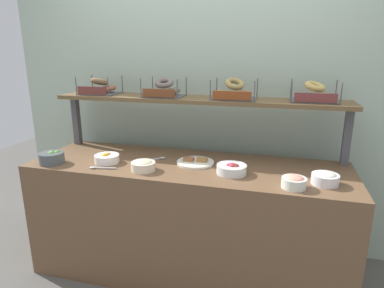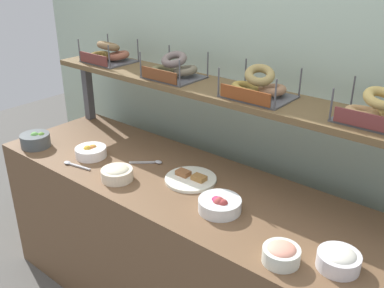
{
  "view_description": "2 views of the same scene",
  "coord_description": "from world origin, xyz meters",
  "px_view_note": "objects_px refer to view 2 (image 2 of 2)",
  "views": [
    {
      "loc": [
        0.61,
        -2.09,
        1.6
      ],
      "look_at": [
        0.03,
        0.01,
        1.0
      ],
      "focal_mm": 30.85,
      "sensor_mm": 36.0,
      "label": 1
    },
    {
      "loc": [
        1.27,
        -1.45,
        1.92
      ],
      "look_at": [
        0.04,
        0.05,
        1.04
      ],
      "focal_mm": 40.55,
      "sensor_mm": 36.0,
      "label": 2
    }
  ],
  "objects_px": {
    "serving_plate_white": "(191,179)",
    "serving_spoon_near_plate": "(73,164)",
    "bowl_cream_cheese": "(339,259)",
    "bagel_basket_cinnamon_raisin": "(108,54)",
    "bagel_basket_sesame": "(378,112)",
    "bowl_fruit_salad": "(91,152)",
    "bagel_basket_everything": "(258,87)",
    "serving_spoon_by_edge": "(151,162)",
    "bowl_lox_spread": "(281,254)",
    "bowl_potato_salad": "(117,173)",
    "bagel_basket_poppy": "(174,69)",
    "bowl_beet_salad": "(220,205)",
    "bowl_veggie_mix": "(36,140)"
  },
  "relations": [
    {
      "from": "bagel_basket_sesame",
      "to": "bowl_beet_salad",
      "type": "bearing_deg",
      "value": -141.35
    },
    {
      "from": "bagel_basket_cinnamon_raisin",
      "to": "bagel_basket_sesame",
      "type": "xyz_separation_m",
      "value": [
        1.62,
        0.01,
        -0.0
      ]
    },
    {
      "from": "bagel_basket_poppy",
      "to": "bagel_basket_sesame",
      "type": "relative_size",
      "value": 0.94
    },
    {
      "from": "bagel_basket_poppy",
      "to": "bowl_fruit_salad",
      "type": "bearing_deg",
      "value": -129.33
    },
    {
      "from": "bowl_cream_cheese",
      "to": "bagel_basket_cinnamon_raisin",
      "type": "distance_m",
      "value": 1.79
    },
    {
      "from": "bowl_cream_cheese",
      "to": "serving_spoon_near_plate",
      "type": "relative_size",
      "value": 0.88
    },
    {
      "from": "bowl_veggie_mix",
      "to": "serving_spoon_near_plate",
      "type": "xyz_separation_m",
      "value": [
        0.37,
        -0.02,
        -0.03
      ]
    },
    {
      "from": "serving_plate_white",
      "to": "bagel_basket_cinnamon_raisin",
      "type": "bearing_deg",
      "value": 164.27
    },
    {
      "from": "bowl_fruit_salad",
      "to": "serving_spoon_by_edge",
      "type": "bearing_deg",
      "value": 25.69
    },
    {
      "from": "serving_spoon_near_plate",
      "to": "bowl_beet_salad",
      "type": "bearing_deg",
      "value": 9.38
    },
    {
      "from": "bowl_fruit_salad",
      "to": "serving_spoon_by_edge",
      "type": "relative_size",
      "value": 1.18
    },
    {
      "from": "bowl_potato_salad",
      "to": "serving_spoon_near_plate",
      "type": "distance_m",
      "value": 0.31
    },
    {
      "from": "bowl_cream_cheese",
      "to": "bagel_basket_everything",
      "type": "height_order",
      "value": "bagel_basket_everything"
    },
    {
      "from": "bowl_potato_salad",
      "to": "serving_spoon_by_edge",
      "type": "height_order",
      "value": "bowl_potato_salad"
    },
    {
      "from": "bowl_potato_salad",
      "to": "bagel_basket_poppy",
      "type": "height_order",
      "value": "bagel_basket_poppy"
    },
    {
      "from": "bowl_cream_cheese",
      "to": "serving_plate_white",
      "type": "bearing_deg",
      "value": 169.04
    },
    {
      "from": "bowl_fruit_salad",
      "to": "bagel_basket_everything",
      "type": "bearing_deg",
      "value": 24.03
    },
    {
      "from": "bagel_basket_everything",
      "to": "serving_spoon_near_plate",
      "type": "bearing_deg",
      "value": -148.39
    },
    {
      "from": "bowl_lox_spread",
      "to": "bowl_potato_salad",
      "type": "bearing_deg",
      "value": 177.75
    },
    {
      "from": "bowl_potato_salad",
      "to": "bowl_lox_spread",
      "type": "distance_m",
      "value": 0.95
    },
    {
      "from": "bowl_fruit_salad",
      "to": "serving_plate_white",
      "type": "height_order",
      "value": "bowl_fruit_salad"
    },
    {
      "from": "bowl_potato_salad",
      "to": "bagel_basket_poppy",
      "type": "xyz_separation_m",
      "value": [
        -0.01,
        0.45,
        0.44
      ]
    },
    {
      "from": "serving_plate_white",
      "to": "serving_spoon_near_plate",
      "type": "xyz_separation_m",
      "value": [
        -0.6,
        -0.28,
        -0.0
      ]
    },
    {
      "from": "bowl_potato_salad",
      "to": "bagel_basket_cinnamon_raisin",
      "type": "bearing_deg",
      "value": 140.11
    },
    {
      "from": "bowl_fruit_salad",
      "to": "bagel_basket_sesame",
      "type": "distance_m",
      "value": 1.49
    },
    {
      "from": "bowl_veggie_mix",
      "to": "bagel_basket_poppy",
      "type": "height_order",
      "value": "bagel_basket_poppy"
    },
    {
      "from": "bagel_basket_sesame",
      "to": "bagel_basket_cinnamon_raisin",
      "type": "bearing_deg",
      "value": -179.52
    },
    {
      "from": "bagel_basket_cinnamon_raisin",
      "to": "bagel_basket_sesame",
      "type": "relative_size",
      "value": 0.92
    },
    {
      "from": "serving_spoon_by_edge",
      "to": "bagel_basket_everything",
      "type": "distance_m",
      "value": 0.73
    },
    {
      "from": "bagel_basket_cinnamon_raisin",
      "to": "serving_spoon_by_edge",
      "type": "bearing_deg",
      "value": -22.19
    },
    {
      "from": "bowl_fruit_salad",
      "to": "bagel_basket_everything",
      "type": "relative_size",
      "value": 0.56
    },
    {
      "from": "bagel_basket_poppy",
      "to": "bowl_lox_spread",
      "type": "bearing_deg",
      "value": -27.03
    },
    {
      "from": "serving_plate_white",
      "to": "serving_spoon_by_edge",
      "type": "xyz_separation_m",
      "value": [
        -0.29,
        0.01,
        -0.0
      ]
    },
    {
      "from": "bowl_potato_salad",
      "to": "bagel_basket_everything",
      "type": "relative_size",
      "value": 0.52
    },
    {
      "from": "bowl_beet_salad",
      "to": "bowl_fruit_salad",
      "type": "bearing_deg",
      "value": -179.32
    },
    {
      "from": "bagel_basket_poppy",
      "to": "bagel_basket_everything",
      "type": "bearing_deg",
      "value": 0.13
    },
    {
      "from": "bowl_potato_salad",
      "to": "bagel_basket_everything",
      "type": "bearing_deg",
      "value": 41.32
    },
    {
      "from": "bowl_potato_salad",
      "to": "bagel_basket_sesame",
      "type": "distance_m",
      "value": 1.24
    },
    {
      "from": "bowl_fruit_salad",
      "to": "bagel_basket_cinnamon_raisin",
      "type": "xyz_separation_m",
      "value": [
        -0.25,
        0.38,
        0.45
      ]
    },
    {
      "from": "serving_spoon_near_plate",
      "to": "bowl_veggie_mix",
      "type": "bearing_deg",
      "value": 177.6
    },
    {
      "from": "serving_spoon_near_plate",
      "to": "serving_spoon_by_edge",
      "type": "xyz_separation_m",
      "value": [
        0.31,
        0.29,
        0.0
      ]
    },
    {
      "from": "bowl_fruit_salad",
      "to": "bowl_lox_spread",
      "type": "height_order",
      "value": "bowl_lox_spread"
    },
    {
      "from": "bowl_cream_cheese",
      "to": "bagel_basket_sesame",
      "type": "height_order",
      "value": "bagel_basket_sesame"
    },
    {
      "from": "serving_plate_white",
      "to": "bagel_basket_sesame",
      "type": "xyz_separation_m",
      "value": [
        0.76,
        0.25,
        0.47
      ]
    },
    {
      "from": "serving_plate_white",
      "to": "bagel_basket_cinnamon_raisin",
      "type": "xyz_separation_m",
      "value": [
        -0.86,
        0.24,
        0.47
      ]
    },
    {
      "from": "bagel_basket_everything",
      "to": "bagel_basket_cinnamon_raisin",
      "type": "bearing_deg",
      "value": 179.24
    },
    {
      "from": "bowl_fruit_salad",
      "to": "bagel_basket_sesame",
      "type": "bearing_deg",
      "value": 16.21
    },
    {
      "from": "bowl_beet_salad",
      "to": "bagel_basket_poppy",
      "type": "distance_m",
      "value": 0.82
    },
    {
      "from": "serving_spoon_near_plate",
      "to": "bagel_basket_poppy",
      "type": "relative_size",
      "value": 0.62
    },
    {
      "from": "bagel_basket_poppy",
      "to": "bowl_veggie_mix",
      "type": "bearing_deg",
      "value": -143.72
    }
  ]
}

